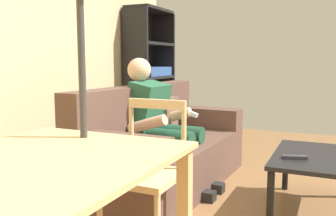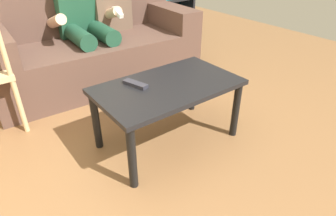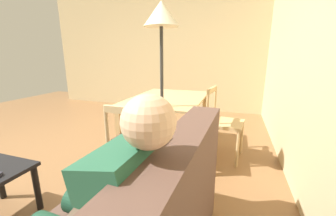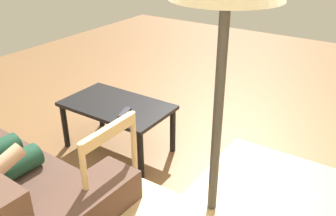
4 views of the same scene
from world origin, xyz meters
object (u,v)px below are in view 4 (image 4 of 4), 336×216
object	(u,v)px
coffee_table	(117,111)
floor_lamp	(225,13)
dining_chair_facing_couch	(137,208)
tv_remote	(125,113)

from	to	relation	value
coffee_table	floor_lamp	xyz separation A→B (m)	(-1.39, 1.00, 1.16)
coffee_table	dining_chair_facing_couch	world-z (taller)	dining_chair_facing_couch
dining_chair_facing_couch	floor_lamp	world-z (taller)	floor_lamp
coffee_table	tv_remote	world-z (taller)	tv_remote
coffee_table	floor_lamp	size ratio (longest dim) A/B	0.50
tv_remote	dining_chair_facing_couch	size ratio (longest dim) A/B	0.19
tv_remote	dining_chair_facing_couch	xyz separation A→B (m)	(-0.75, 0.80, -0.01)
coffee_table	tv_remote	size ratio (longest dim) A/B	5.37
dining_chair_facing_couch	floor_lamp	size ratio (longest dim) A/B	0.49
dining_chair_facing_couch	floor_lamp	xyz separation A→B (m)	(-0.47, 0.09, 1.09)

